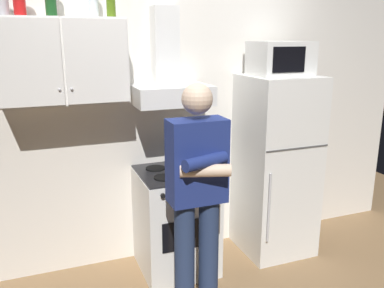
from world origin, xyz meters
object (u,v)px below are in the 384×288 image
(refrigerator, at_px, (276,166))
(bottle_canister_steel, at_px, (1,2))
(microwave, at_px, (281,58))
(person_standing, at_px, (197,194))
(cooking_pot, at_px, (196,167))
(bottle_olive_oil, at_px, (111,1))
(stove_oven, at_px, (176,220))
(range_hood, at_px, (169,78))
(upper_cabinet, at_px, (62,61))

(refrigerator, distance_m, bottle_canister_steel, 2.49)
(microwave, xyz_separation_m, person_standing, (-1.00, -0.62, -0.84))
(refrigerator, relative_size, person_standing, 0.98)
(cooking_pot, relative_size, bottle_olive_oil, 1.19)
(stove_oven, distance_m, range_hood, 1.17)
(upper_cabinet, xyz_separation_m, cooking_pot, (0.93, -0.24, -0.83))
(microwave, relative_size, person_standing, 0.29)
(person_standing, distance_m, bottle_canister_steel, 1.82)
(upper_cabinet, distance_m, range_hood, 0.81)
(range_hood, bearing_deg, refrigerator, -7.55)
(refrigerator, xyz_separation_m, bottle_canister_steel, (-2.10, 0.16, 1.34))
(stove_oven, height_order, microwave, microwave)
(upper_cabinet, relative_size, cooking_pot, 3.18)
(microwave, bearing_deg, cooking_pot, -170.43)
(microwave, height_order, cooking_pot, microwave)
(range_hood, bearing_deg, upper_cabinet, -179.91)
(range_hood, xyz_separation_m, bottle_olive_oil, (-0.44, -0.03, 0.56))
(cooking_pot, distance_m, bottle_canister_steel, 1.79)
(range_hood, bearing_deg, bottle_olive_oil, -176.03)
(bottle_olive_oil, bearing_deg, person_standing, -61.21)
(microwave, distance_m, cooking_pot, 1.16)
(stove_oven, bearing_deg, upper_cabinet, 171.10)
(range_hood, bearing_deg, microwave, -6.46)
(refrigerator, relative_size, cooking_pot, 5.65)
(bottle_canister_steel, bearing_deg, upper_cabinet, -5.37)
(refrigerator, relative_size, bottle_olive_oil, 6.73)
(refrigerator, distance_m, cooking_pot, 0.84)
(cooking_pot, bearing_deg, range_hood, 117.88)
(microwave, relative_size, bottle_olive_oil, 2.02)
(upper_cabinet, relative_size, refrigerator, 0.56)
(range_hood, height_order, bottle_canister_steel, bottle_canister_steel)
(microwave, bearing_deg, bottle_olive_oil, 176.81)
(stove_oven, relative_size, person_standing, 0.53)
(stove_oven, bearing_deg, range_hood, 90.00)
(range_hood, relative_size, microwave, 1.56)
(upper_cabinet, xyz_separation_m, person_standing, (0.75, -0.73, -0.85))
(microwave, bearing_deg, person_standing, -148.00)
(range_hood, height_order, microwave, range_hood)
(person_standing, height_order, bottle_canister_steel, bottle_canister_steel)
(upper_cabinet, distance_m, stove_oven, 1.55)
(upper_cabinet, bearing_deg, microwave, -3.48)
(refrigerator, bearing_deg, cooking_pot, -171.68)
(cooking_pot, height_order, bottle_canister_steel, bottle_canister_steel)
(range_hood, relative_size, refrigerator, 0.47)
(stove_oven, height_order, cooking_pot, cooking_pot)
(range_hood, height_order, bottle_olive_oil, bottle_olive_oil)
(refrigerator, relative_size, microwave, 3.33)
(cooking_pot, bearing_deg, bottle_olive_oil, 159.15)
(upper_cabinet, xyz_separation_m, bottle_olive_oil, (0.36, -0.03, 0.41))
(range_hood, relative_size, person_standing, 0.46)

